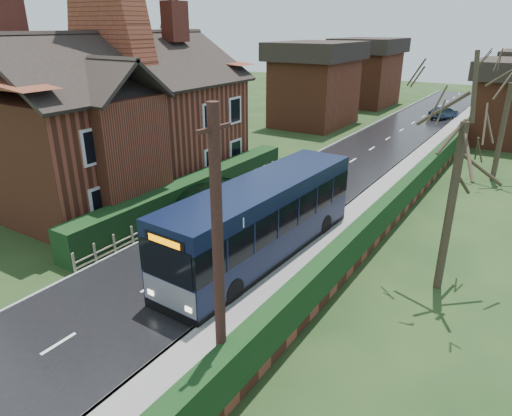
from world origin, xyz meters
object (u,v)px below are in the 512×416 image
Objects in this scene: car_green at (195,203)px; bus_stop_sign at (238,246)px; brick_house at (119,116)px; car_silver at (218,199)px; bus at (262,221)px; telegraph_pole at (219,267)px.

bus_stop_sign is (6.10, -4.93, 1.33)m from car_green.
brick_house is at bearing 165.85° from car_green.
car_silver is 0.79× the size of car_green.
brick_house is 13.44m from bus_stop_sign.
bus is at bearing -13.39° from brick_house.
telegraph_pole is at bearing -53.30° from car_green.
bus_stop_sign is at bearing -45.31° from car_green.
bus_stop_sign is at bearing -25.66° from brick_house.
car_green is 0.66× the size of telegraph_pole.
car_green is at bearing -7.81° from brick_house.
bus is 8.20m from telegraph_pole.
brick_house reaches higher than car_silver.
bus_stop_sign is (1.00, -3.13, 0.43)m from bus.
car_silver is at bearing 132.50° from telegraph_pole.
bus is 1.43× the size of telegraph_pole.
car_silver is 0.52× the size of telegraph_pole.
car_silver is 8.42m from bus_stop_sign.
bus is at bearing -41.39° from car_silver.
bus is 2.75× the size of car_silver.
car_silver is (6.34, 0.41, -3.70)m from brick_house.
brick_house is 2.91× the size of car_green.
brick_house is 6.93m from car_green.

